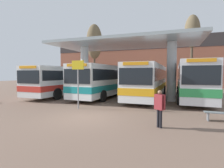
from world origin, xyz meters
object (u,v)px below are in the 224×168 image
object	(u,v)px
transit_bus_right_bay	(149,80)
info_sign_platform	(78,75)
transit_bus_center_bay	(105,80)
poplar_tree_behind_right	(94,42)
parked_car_street	(85,81)
pedestrian_waiting	(160,105)
transit_bus_left_bay	(67,80)
transit_bus_far_right_bay	(192,79)
poplar_tree_behind_left	(192,33)

from	to	relation	value
transit_bus_right_bay	info_sign_platform	size ratio (longest dim) A/B	3.75
transit_bus_center_bay	poplar_tree_behind_right	distance (m)	14.16
transit_bus_center_bay	parked_car_street	size ratio (longest dim) A/B	2.20
info_sign_platform	pedestrian_waiting	bearing A→B (deg)	-23.93
transit_bus_center_bay	info_sign_platform	distance (m)	6.45
transit_bus_center_bay	info_sign_platform	xyz separation A→B (m)	(0.61, -6.40, 0.54)
transit_bus_left_bay	transit_bus_right_bay	world-z (taller)	transit_bus_right_bay
parked_car_street	info_sign_platform	bearing A→B (deg)	-59.11
transit_bus_far_right_bay	info_sign_platform	xyz separation A→B (m)	(-7.73, -7.67, 0.46)
transit_bus_center_bay	poplar_tree_behind_left	distance (m)	14.26
transit_bus_left_bay	transit_bus_far_right_bay	size ratio (longest dim) A/B	0.91
transit_bus_far_right_bay	info_sign_platform	distance (m)	10.90
transit_bus_left_bay	transit_bus_far_right_bay	distance (m)	12.96
poplar_tree_behind_left	poplar_tree_behind_right	size ratio (longest dim) A/B	0.94
transit_bus_right_bay	poplar_tree_behind_right	distance (m)	15.97
transit_bus_center_bay	poplar_tree_behind_left	xyz separation A→B (m)	(8.85, 9.33, 6.14)
transit_bus_far_right_bay	poplar_tree_behind_right	world-z (taller)	poplar_tree_behind_right
pedestrian_waiting	poplar_tree_behind_right	world-z (taller)	poplar_tree_behind_right
poplar_tree_behind_left	parked_car_street	distance (m)	20.06
transit_bus_far_right_bay	poplar_tree_behind_right	size ratio (longest dim) A/B	1.08
info_sign_platform	pedestrian_waiting	size ratio (longest dim) A/B	1.97
poplar_tree_behind_left	poplar_tree_behind_right	distance (m)	15.46
transit_bus_right_bay	transit_bus_far_right_bay	world-z (taller)	transit_bus_far_right_bay
info_sign_platform	transit_bus_left_bay	bearing A→B (deg)	129.76
transit_bus_left_bay	pedestrian_waiting	size ratio (longest dim) A/B	6.47
transit_bus_left_bay	pedestrian_waiting	world-z (taller)	transit_bus_left_bay
pedestrian_waiting	poplar_tree_behind_left	bearing A→B (deg)	118.20
transit_bus_center_bay	parked_car_street	world-z (taller)	transit_bus_center_bay
pedestrian_waiting	transit_bus_far_right_bay	bearing A→B (deg)	114.64
transit_bus_left_bay	poplar_tree_behind_right	distance (m)	12.94
transit_bus_left_bay	info_sign_platform	world-z (taller)	info_sign_platform
parked_car_street	transit_bus_left_bay	bearing A→B (deg)	-65.96
transit_bus_right_bay	parked_car_street	world-z (taller)	transit_bus_right_bay
transit_bus_right_bay	info_sign_platform	world-z (taller)	info_sign_platform
transit_bus_far_right_bay	poplar_tree_behind_left	world-z (taller)	poplar_tree_behind_left
pedestrian_waiting	transit_bus_right_bay	bearing A→B (deg)	137.09
transit_bus_center_bay	poplar_tree_behind_right	bearing A→B (deg)	-56.46
transit_bus_center_bay	pedestrian_waiting	xyz separation A→B (m)	(6.21, -8.88, -0.77)
info_sign_platform	parked_car_street	world-z (taller)	info_sign_platform
info_sign_platform	poplar_tree_behind_right	size ratio (longest dim) A/B	0.30
poplar_tree_behind_right	parked_car_street	bearing A→B (deg)	145.07
transit_bus_left_bay	transit_bus_center_bay	bearing A→B (deg)	-176.02
transit_bus_right_bay	transit_bus_left_bay	bearing A→B (deg)	8.51
info_sign_platform	parked_car_street	bearing A→B (deg)	117.56
poplar_tree_behind_right	info_sign_platform	bearing A→B (deg)	-67.71
transit_bus_right_bay	parked_car_street	bearing A→B (deg)	-40.31
transit_bus_center_bay	transit_bus_far_right_bay	bearing A→B (deg)	-168.43
transit_bus_center_bay	transit_bus_far_right_bay	xyz separation A→B (m)	(8.34, 1.28, 0.08)
parked_car_street	transit_bus_center_bay	bearing A→B (deg)	-50.54
transit_bus_center_bay	transit_bus_right_bay	size ratio (longest dim) A/B	0.85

